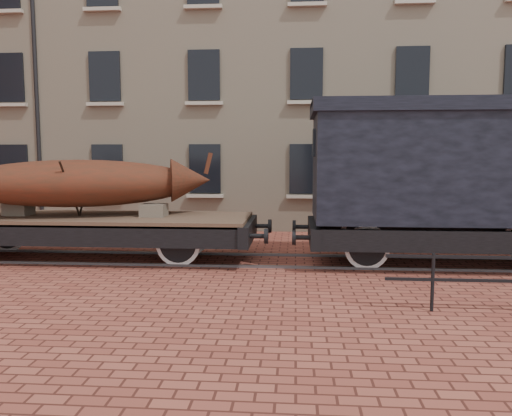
{
  "coord_description": "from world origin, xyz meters",
  "views": [
    {
      "loc": [
        0.65,
        -12.32,
        2.65
      ],
      "look_at": [
        -0.36,
        0.5,
        1.3
      ],
      "focal_mm": 35.0,
      "sensor_mm": 36.0,
      "label": 1
    }
  ],
  "objects": [
    {
      "name": "flatcar_wagon",
      "position": [
        -4.71,
        -0.0,
        0.89
      ],
      "size": [
        9.48,
        2.57,
        1.43
      ],
      "color": "#513A28",
      "rests_on": "ground"
    },
    {
      "name": "rail_track",
      "position": [
        0.0,
        0.0,
        0.03
      ],
      "size": [
        30.0,
        1.52,
        0.06
      ],
      "color": "#59595E",
      "rests_on": "ground"
    },
    {
      "name": "warehouse_cream",
      "position": [
        3.0,
        9.99,
        7.0
      ],
      "size": [
        40.0,
        10.19,
        14.0
      ],
      "color": "beige",
      "rests_on": "ground"
    },
    {
      "name": "ground",
      "position": [
        0.0,
        0.0,
        0.0
      ],
      "size": [
        90.0,
        90.0,
        0.0
      ],
      "primitive_type": "plane",
      "color": "brown"
    },
    {
      "name": "iron_boat",
      "position": [
        -4.87,
        -0.0,
        1.96
      ],
      "size": [
        6.81,
        3.46,
        1.63
      ],
      "color": "#5B2213",
      "rests_on": "flatcar_wagon"
    },
    {
      "name": "goods_van",
      "position": [
        4.41,
        -0.0,
        2.48
      ],
      "size": [
        7.65,
        2.79,
        3.95
      ],
      "color": "black",
      "rests_on": "ground"
    }
  ]
}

